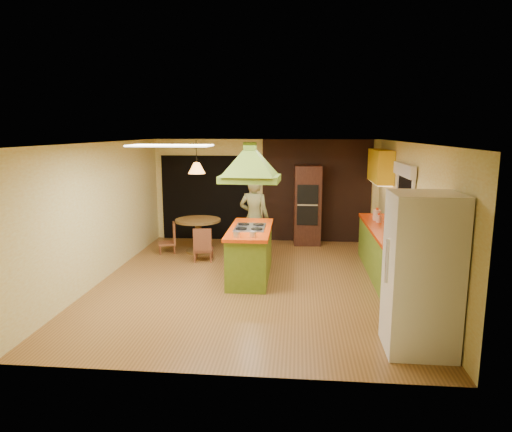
# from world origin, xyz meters

# --- Properties ---
(ground) EXTENTS (6.50, 6.50, 0.00)m
(ground) POSITION_xyz_m (0.00, 0.00, 0.00)
(ground) COLOR olive
(ground) RESTS_ON ground
(room_walls) EXTENTS (5.50, 6.50, 6.50)m
(room_walls) POSITION_xyz_m (0.00, 0.00, 1.25)
(room_walls) COLOR beige
(room_walls) RESTS_ON ground
(ceiling_plane) EXTENTS (6.50, 6.50, 0.00)m
(ceiling_plane) POSITION_xyz_m (0.00, 0.00, 2.50)
(ceiling_plane) COLOR silver
(ceiling_plane) RESTS_ON room_walls
(brick_panel) EXTENTS (2.64, 0.03, 2.50)m
(brick_panel) POSITION_xyz_m (1.25, 3.23, 1.25)
(brick_panel) COLOR #381E14
(brick_panel) RESTS_ON ground
(nook_opening) EXTENTS (2.20, 0.03, 2.10)m
(nook_opening) POSITION_xyz_m (-1.50, 3.23, 1.05)
(nook_opening) COLOR black
(nook_opening) RESTS_ON ground
(right_counter) EXTENTS (0.62, 3.05, 0.92)m
(right_counter) POSITION_xyz_m (2.45, 0.60, 0.46)
(right_counter) COLOR olive
(right_counter) RESTS_ON ground
(upper_cabinets) EXTENTS (0.34, 1.40, 0.70)m
(upper_cabinets) POSITION_xyz_m (2.57, 2.20, 1.95)
(upper_cabinets) COLOR yellow
(upper_cabinets) RESTS_ON room_walls
(window_right) EXTENTS (0.12, 1.35, 1.06)m
(window_right) POSITION_xyz_m (2.70, 0.40, 1.77)
(window_right) COLOR black
(window_right) RESTS_ON room_walls
(fluor_panel) EXTENTS (1.20, 0.60, 0.03)m
(fluor_panel) POSITION_xyz_m (-1.10, -1.20, 2.48)
(fluor_panel) COLOR white
(fluor_panel) RESTS_ON ceiling_plane
(kitchen_island) EXTENTS (0.78, 1.90, 0.96)m
(kitchen_island) POSITION_xyz_m (-0.07, 0.25, 0.48)
(kitchen_island) COLOR olive
(kitchen_island) RESTS_ON ground
(range_hood) EXTENTS (1.10, 0.82, 0.80)m
(range_hood) POSITION_xyz_m (-0.07, 0.25, 2.25)
(range_hood) COLOR #58771D
(range_hood) RESTS_ON ceiling_plane
(man) EXTENTS (0.71, 0.53, 1.76)m
(man) POSITION_xyz_m (-0.12, 1.55, 0.88)
(man) COLOR brown
(man) RESTS_ON ground
(refrigerator) EXTENTS (0.82, 0.78, 1.98)m
(refrigerator) POSITION_xyz_m (2.32, -2.41, 0.99)
(refrigerator) COLOR white
(refrigerator) RESTS_ON ground
(wall_oven) EXTENTS (0.66, 0.63, 1.89)m
(wall_oven) POSITION_xyz_m (1.03, 2.95, 0.95)
(wall_oven) COLOR #452216
(wall_oven) RESTS_ON ground
(dining_table) EXTENTS (1.01, 1.01, 0.76)m
(dining_table) POSITION_xyz_m (-1.41, 1.92, 0.53)
(dining_table) COLOR brown
(dining_table) RESTS_ON ground
(chair_left) EXTENTS (0.47, 0.47, 0.68)m
(chair_left) POSITION_xyz_m (-2.11, 1.82, 0.34)
(chair_left) COLOR brown
(chair_left) RESTS_ON ground
(chair_near) EXTENTS (0.44, 0.44, 0.72)m
(chair_near) POSITION_xyz_m (-1.16, 1.27, 0.36)
(chair_near) COLOR brown
(chair_near) RESTS_ON ground
(pendant_lamp) EXTENTS (0.47, 0.47, 0.24)m
(pendant_lamp) POSITION_xyz_m (-1.41, 1.92, 1.90)
(pendant_lamp) COLOR #FF9E3F
(pendant_lamp) RESTS_ON ceiling_plane
(canister_large) EXTENTS (0.17, 0.17, 0.21)m
(canister_large) POSITION_xyz_m (2.40, 1.33, 1.03)
(canister_large) COLOR beige
(canister_large) RESTS_ON right_counter
(canister_medium) EXTENTS (0.19, 0.19, 0.21)m
(canister_medium) POSITION_xyz_m (2.40, 1.39, 1.02)
(canister_medium) COLOR beige
(canister_medium) RESTS_ON right_counter
(canister_small) EXTENTS (0.14, 0.14, 0.14)m
(canister_small) POSITION_xyz_m (2.40, 1.13, 0.99)
(canister_small) COLOR beige
(canister_small) RESTS_ON right_counter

